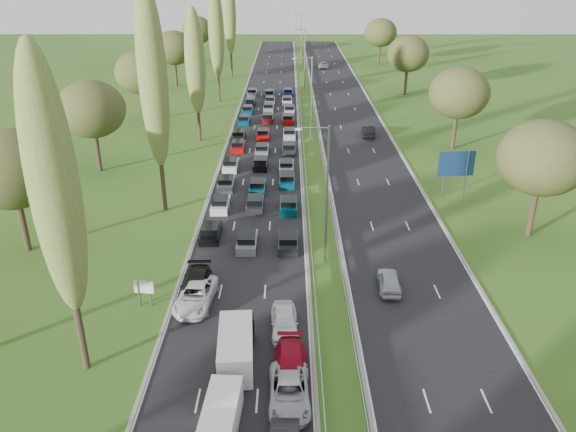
{
  "coord_description": "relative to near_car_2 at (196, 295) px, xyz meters",
  "views": [
    {
      "loc": [
        1.36,
        0.44,
        23.57
      ],
      "look_at": [
        1.29,
        49.08,
        1.5
      ],
      "focal_mm": 35.0,
      "sensor_mm": 36.0,
      "label": 1
    }
  ],
  "objects": [
    {
      "name": "ground",
      "position": [
        10.1,
        43.77,
        -0.79
      ],
      "size": [
        260.0,
        260.0,
        0.0
      ],
      "primitive_type": "plane",
      "color": "#2A581B",
      "rests_on": "ground"
    },
    {
      "name": "far_car_2",
      "position": [
        15.28,
        103.71,
        -0.01
      ],
      "size": [
        2.52,
        5.45,
        1.51
      ],
      "primitive_type": "imported",
      "rotation": [
        0.0,
        0.0,
        3.14
      ],
      "color": "gray",
      "rests_on": "far_carriageway"
    },
    {
      "name": "info_sign",
      "position": [
        -3.8,
        -0.14,
        0.58
      ],
      "size": [
        1.5,
        0.26,
        2.1
      ],
      "color": "gray",
      "rests_on": "ground"
    },
    {
      "name": "traffic_queue_fill",
      "position": [
        3.36,
        41.26,
        -0.35
      ],
      "size": [
        9.12,
        67.38,
        0.8
      ],
      "color": "black",
      "rests_on": "ground"
    },
    {
      "name": "near_car_2",
      "position": [
        0.0,
        0.0,
        0.0
      ],
      "size": [
        3.02,
        5.74,
        1.54
      ],
      "primitive_type": "imported",
      "rotation": [
        0.0,
        0.0,
        -0.09
      ],
      "color": "silver",
      "rests_on": "near_carriageway"
    },
    {
      "name": "woodland_left",
      "position": [
        -16.4,
        26.4,
        6.89
      ],
      "size": [
        8.0,
        166.0,
        11.1
      ],
      "color": "#2D2116",
      "rests_on": "ground"
    },
    {
      "name": "near_car_10",
      "position": [
        6.99,
        -10.28,
        -0.05
      ],
      "size": [
        2.48,
        5.21,
        1.44
      ],
      "primitive_type": "imported",
      "rotation": [
        0.0,
        0.0,
        0.02
      ],
      "color": "#A5A9AF",
      "rests_on": "near_carriageway"
    },
    {
      "name": "near_car_12",
      "position": [
        6.66,
        -3.41,
        0.01
      ],
      "size": [
        2.06,
        4.68,
        1.57
      ],
      "primitive_type": "imported",
      "rotation": [
        0.0,
        0.0,
        0.05
      ],
      "color": "white",
      "rests_on": "near_carriageway"
    },
    {
      "name": "white_van_rear",
      "position": [
        3.58,
        -6.53,
        0.34
      ],
      "size": [
        2.15,
        5.48,
        2.2
      ],
      "rotation": [
        0.0,
        0.0,
        0.07
      ],
      "color": "white",
      "rests_on": "near_carriageway"
    },
    {
      "name": "lamp_columns",
      "position": [
        10.1,
        41.77,
        5.21
      ],
      "size": [
        0.18,
        140.18,
        12.0
      ],
      "color": "gray",
      "rests_on": "ground"
    },
    {
      "name": "far_car_1",
      "position": [
        18.74,
        44.98,
        0.03
      ],
      "size": [
        1.98,
        4.96,
        1.61
      ],
      "primitive_type": "imported",
      "rotation": [
        0.0,
        0.0,
        3.08
      ],
      "color": "black",
      "rests_on": "far_carriageway"
    },
    {
      "name": "direction_sign",
      "position": [
        25.0,
        21.42,
        2.78
      ],
      "size": [
        3.99,
        0.5,
        5.2
      ],
      "color": "gray",
      "rests_on": "ground"
    },
    {
      "name": "central_reservation",
      "position": [
        10.1,
        46.27,
        -0.24
      ],
      "size": [
        2.36,
        215.0,
        0.32
      ],
      "color": "gray",
      "rests_on": "ground"
    },
    {
      "name": "near_car_11",
      "position": [
        7.09,
        -7.92,
        -0.03
      ],
      "size": [
        2.12,
        5.12,
        1.48
      ],
      "primitive_type": "imported",
      "rotation": [
        0.0,
        0.0,
        0.01
      ],
      "color": "maroon",
      "rests_on": "near_carriageway"
    },
    {
      "name": "near_car_3",
      "position": [
        -0.19,
        1.32,
        0.03
      ],
      "size": [
        2.41,
        5.61,
        1.61
      ],
      "primitive_type": "imported",
      "rotation": [
        0.0,
        0.0,
        0.03
      ],
      "color": "black",
      "rests_on": "near_carriageway"
    },
    {
      "name": "woodland_right",
      "position": [
        29.6,
        30.44,
        6.89
      ],
      "size": [
        8.0,
        153.0,
        11.1
      ],
      "color": "#2D2116",
      "rests_on": "ground"
    },
    {
      "name": "far_car_0",
      "position": [
        14.86,
        2.22,
        -0.06
      ],
      "size": [
        1.9,
        4.22,
        1.41
      ],
      "primitive_type": "imported",
      "rotation": [
        0.0,
        0.0,
        3.08
      ],
      "color": "#AFB4B9",
      "rests_on": "far_carriageway"
    },
    {
      "name": "near_carriageway",
      "position": [
        3.35,
        46.27,
        -0.79
      ],
      "size": [
        10.5,
        215.0,
        0.04
      ],
      "primitive_type": "cube",
      "color": "black",
      "rests_on": "ground"
    },
    {
      "name": "far_carriageway",
      "position": [
        16.85,
        46.27,
        -0.79
      ],
      "size": [
        10.5,
        215.0,
        0.04
      ],
      "primitive_type": "cube",
      "color": "black",
      "rests_on": "ground"
    },
    {
      "name": "white_van_front",
      "position": [
        3.27,
        -12.23,
        0.17
      ],
      "size": [
        1.82,
        4.64,
        1.86
      ],
      "rotation": [
        0.0,
        0.0,
        -0.06
      ],
      "color": "white",
      "rests_on": "near_carriageway"
    },
    {
      "name": "poplar_row",
      "position": [
        -5.9,
        31.94,
        11.6
      ],
      "size": [
        2.8,
        127.8,
        22.44
      ],
      "color": "#2D2116",
      "rests_on": "ground"
    }
  ]
}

